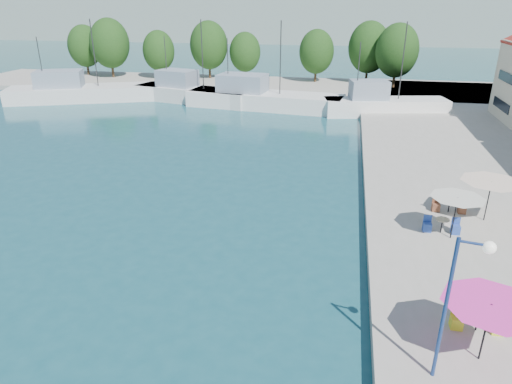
% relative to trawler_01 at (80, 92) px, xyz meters
% --- Properties ---
extents(quay_far, '(90.00, 16.00, 0.60)m').
position_rel_trawler_01_xyz_m(quay_far, '(20.91, 12.85, -0.77)').
color(quay_far, '#9D9A8E').
rests_on(quay_far, ground).
extents(hill_west, '(180.00, 40.00, 16.00)m').
position_rel_trawler_01_xyz_m(hill_west, '(-1.09, 105.85, 6.93)').
color(hill_west, gray).
rests_on(hill_west, ground).
extents(hill_east, '(140.00, 40.00, 12.00)m').
position_rel_trawler_01_xyz_m(hill_east, '(68.91, 125.85, 4.93)').
color(hill_east, gray).
rests_on(hill_east, ground).
extents(trawler_01, '(18.73, 11.25, 10.20)m').
position_rel_trawler_01_xyz_m(trawler_01, '(0.00, 0.00, 0.00)').
color(trawler_01, silver).
rests_on(trawler_01, ground).
extents(trawler_02, '(16.06, 7.94, 10.20)m').
position_rel_trawler_01_xyz_m(trawler_02, '(14.01, 2.08, 0.00)').
color(trawler_02, silver).
rests_on(trawler_02, ground).
extents(trawler_03, '(18.81, 7.00, 10.20)m').
position_rel_trawler_01_xyz_m(trawler_03, '(23.30, 0.37, -0.00)').
color(trawler_03, white).
rests_on(trawler_03, ground).
extents(trawler_04, '(13.75, 6.14, 10.20)m').
position_rel_trawler_01_xyz_m(trawler_04, '(37.21, -0.75, 0.00)').
color(trawler_04, white).
rests_on(trawler_04, ground).
extents(tree_01, '(5.27, 5.27, 7.80)m').
position_rel_trawler_01_xyz_m(tree_01, '(-8.68, 16.92, 4.03)').
color(tree_01, '#3F2B19').
rests_on(tree_01, quay_far).
extents(tree_02, '(6.01, 6.01, 8.90)m').
position_rel_trawler_01_xyz_m(tree_02, '(-3.37, 15.21, 4.67)').
color(tree_02, '#3F2B19').
rests_on(tree_02, quay_far).
extents(tree_03, '(4.84, 4.84, 7.16)m').
position_rel_trawler_01_xyz_m(tree_03, '(4.35, 15.82, 3.66)').
color(tree_03, '#3F2B19').
rests_on(tree_03, quay_far).
extents(tree_04, '(5.77, 5.77, 8.53)m').
position_rel_trawler_01_xyz_m(tree_04, '(11.93, 17.41, 4.46)').
color(tree_04, '#3F2B19').
rests_on(tree_04, quay_far).
extents(tree_05, '(4.71, 4.71, 6.97)m').
position_rel_trawler_01_xyz_m(tree_05, '(17.58, 17.45, 3.55)').
color(tree_05, '#3F2B19').
rests_on(tree_05, quay_far).
extents(tree_06, '(5.06, 5.06, 7.50)m').
position_rel_trawler_01_xyz_m(tree_06, '(28.40, 17.05, 3.86)').
color(tree_06, '#3F2B19').
rests_on(tree_06, quay_far).
extents(tree_07, '(5.86, 5.86, 8.67)m').
position_rel_trawler_01_xyz_m(tree_07, '(35.84, 17.84, 4.54)').
color(tree_07, '#3F2B19').
rests_on(tree_07, quay_far).
extents(tree_08, '(5.78, 5.78, 8.56)m').
position_rel_trawler_01_xyz_m(tree_08, '(39.50, 14.45, 4.47)').
color(tree_08, '#3F2B19').
rests_on(tree_08, quay_far).
extents(umbrella_pink, '(3.15, 3.15, 2.20)m').
position_rel_trawler_01_xyz_m(umbrella_pink, '(38.36, -39.52, 1.48)').
color(umbrella_pink, black).
rests_on(umbrella_pink, quay_right).
extents(umbrella_white, '(2.66, 2.66, 2.23)m').
position_rel_trawler_01_xyz_m(umbrella_white, '(39.04, -30.71, 1.51)').
color(umbrella_white, black).
rests_on(umbrella_white, quay_right).
extents(umbrella_cream, '(3.22, 3.22, 2.28)m').
position_rel_trawler_01_xyz_m(umbrella_cream, '(41.23, -28.19, 1.56)').
color(umbrella_cream, black).
rests_on(umbrella_cream, quay_right).
extents(cafe_table_01, '(1.82, 0.70, 0.76)m').
position_rel_trawler_01_xyz_m(cafe_table_01, '(38.61, -37.99, -0.18)').
color(cafe_table_01, black).
rests_on(cafe_table_01, quay_right).
extents(cafe_table_02, '(1.82, 0.70, 0.76)m').
position_rel_trawler_01_xyz_m(cafe_table_02, '(38.66, -30.18, -0.18)').
color(cafe_table_02, black).
rests_on(cafe_table_02, quay_right).
extents(cafe_table_03, '(1.82, 0.70, 0.76)m').
position_rel_trawler_01_xyz_m(cafe_table_03, '(39.50, -27.48, -0.18)').
color(cafe_table_03, black).
rests_on(cafe_table_03, quay_right).
extents(street_lamp, '(1.03, 0.38, 5.03)m').
position_rel_trawler_01_xyz_m(street_lamp, '(37.04, -40.64, 3.02)').
color(street_lamp, navy).
rests_on(street_lamp, quay_right).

